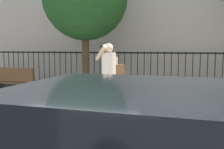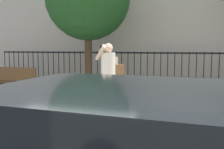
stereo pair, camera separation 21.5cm
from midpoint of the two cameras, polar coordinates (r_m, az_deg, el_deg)
The scene contains 4 objects.
sidewalk at distance 6.43m, azimuth -2.31°, elevation -8.92°, with size 28.00×4.40×0.15m, color #9E9B93.
iron_fence at distance 9.79m, azimuth 5.01°, elevation 1.88°, with size 12.03×0.04×1.60m.
pedestrian_on_phone at distance 5.97m, azimuth 0.39°, elevation 0.31°, with size 0.69×0.68×1.70m.
street_bench at distance 8.88m, azimuth -20.17°, elevation -1.32°, with size 1.60×0.45×0.95m.
Camera 2 is at (2.21, -3.61, 1.75)m, focal length 39.93 mm.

